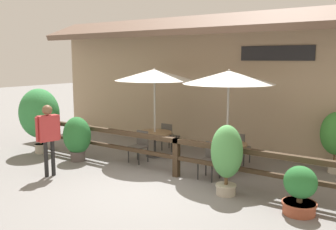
{
  "coord_description": "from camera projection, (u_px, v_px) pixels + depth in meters",
  "views": [
    {
      "loc": [
        4.84,
        -6.31,
        2.85
      ],
      "look_at": [
        -0.48,
        1.39,
        1.44
      ],
      "focal_mm": 40.0,
      "sensor_mm": 36.0,
      "label": 1
    }
  ],
  "objects": [
    {
      "name": "potted_plant_broad_leaf",
      "position": [
        227.0,
        155.0,
        7.78
      ],
      "size": [
        0.68,
        0.61,
        1.5
      ],
      "color": "#B7AD99",
      "rests_on": "ground"
    },
    {
      "name": "patio_umbrella_near",
      "position": [
        154.0,
        75.0,
        10.73
      ],
      "size": [
        2.29,
        2.29,
        2.59
      ],
      "color": "#B7B2A8",
      "rests_on": "ground"
    },
    {
      "name": "dining_table_middle",
      "position": [
        227.0,
        149.0,
        9.52
      ],
      "size": [
        1.01,
        1.01,
        0.72
      ],
      "color": "olive",
      "rests_on": "ground"
    },
    {
      "name": "potted_plant_entrance_palm",
      "position": [
        39.0,
        114.0,
        11.25
      ],
      "size": [
        1.27,
        1.14,
        1.97
      ],
      "color": "#B7AD99",
      "rests_on": "ground"
    },
    {
      "name": "patio_railing",
      "position": [
        176.0,
        149.0,
        9.03
      ],
      "size": [
        10.4,
        0.14,
        0.95
      ],
      "color": "#3D2D1E",
      "rests_on": "ground"
    },
    {
      "name": "potted_plant_corner_fern",
      "position": [
        77.0,
        137.0,
        10.46
      ],
      "size": [
        0.81,
        0.73,
        1.25
      ],
      "color": "#564C47",
      "rests_on": "ground"
    },
    {
      "name": "chair_near_streetside",
      "position": [
        140.0,
        145.0,
        10.37
      ],
      "size": [
        0.44,
        0.44,
        0.86
      ],
      "rotation": [
        0.0,
        0.0,
        -0.04
      ],
      "color": "#514C47",
      "rests_on": "ground"
    },
    {
      "name": "patio_umbrella_middle",
      "position": [
        229.0,
        77.0,
        9.25
      ],
      "size": [
        2.29,
        2.29,
        2.59
      ],
      "color": "#B7B2A8",
      "rests_on": "ground"
    },
    {
      "name": "chair_middle_streetside",
      "position": [
        210.0,
        159.0,
        8.93
      ],
      "size": [
        0.43,
        0.43,
        0.86
      ],
      "rotation": [
        0.0,
        0.0,
        -0.02
      ],
      "color": "#514C47",
      "rests_on": "ground"
    },
    {
      "name": "dining_table_near",
      "position": [
        155.0,
        137.0,
        11.0
      ],
      "size": [
        1.01,
        1.01,
        0.72
      ],
      "color": "olive",
      "rests_on": "ground"
    },
    {
      "name": "potted_plant_tall_tropical",
      "position": [
        336.0,
        135.0,
        9.28
      ],
      "size": [
        0.75,
        0.67,
        1.55
      ],
      "color": "#B7AD99",
      "rests_on": "ground"
    },
    {
      "name": "potted_plant_small_flowering",
      "position": [
        300.0,
        190.0,
        6.87
      ],
      "size": [
        0.64,
        0.64,
        0.91
      ],
      "color": "#9E4C33",
      "rests_on": "ground"
    },
    {
      "name": "building_facade",
      "position": [
        232.0,
        82.0,
        11.29
      ],
      "size": [
        14.28,
        1.49,
        4.23
      ],
      "color": "tan",
      "rests_on": "ground"
    },
    {
      "name": "ground_plane",
      "position": [
        150.0,
        189.0,
        8.28
      ],
      "size": [
        60.0,
        60.0,
        0.0
      ],
      "primitive_type": "plane",
      "color": "slate"
    },
    {
      "name": "chair_near_wallside",
      "position": [
        169.0,
        135.0,
        11.65
      ],
      "size": [
        0.44,
        0.44,
        0.86
      ],
      "rotation": [
        0.0,
        0.0,
        3.1
      ],
      "color": "#514C47",
      "rests_on": "ground"
    },
    {
      "name": "chair_middle_wallside",
      "position": [
        240.0,
        146.0,
        10.17
      ],
      "size": [
        0.43,
        0.43,
        0.86
      ],
      "rotation": [
        0.0,
        0.0,
        3.11
      ],
      "color": "#514C47",
      "rests_on": "ground"
    },
    {
      "name": "pedestrian",
      "position": [
        48.0,
        131.0,
        9.0
      ],
      "size": [
        0.33,
        0.6,
        1.76
      ],
      "rotation": [
        0.0,
        0.0,
        1.31
      ],
      "color": "black",
      "rests_on": "ground"
    }
  ]
}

